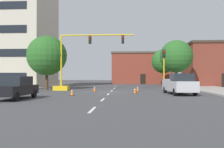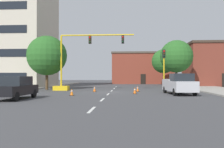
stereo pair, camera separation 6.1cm
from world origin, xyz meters
name	(u,v)px [view 2 (the right image)]	position (x,y,z in m)	size (l,w,h in m)	color
ground_plane	(110,92)	(0.00, 0.00, 0.00)	(160.00, 160.00, 0.00)	#424244
sidewalk_left	(25,88)	(-12.95, 8.00, 0.07)	(6.00, 56.00, 0.14)	#9E998E
sidewalk_right	(208,88)	(12.95, 8.00, 0.07)	(6.00, 56.00, 0.14)	#9E998E
lane_stripe_seg_0	(92,110)	(0.00, -14.00, 0.00)	(0.16, 2.40, 0.01)	silver
lane_stripe_seg_1	(102,100)	(0.00, -8.50, 0.00)	(0.16, 2.40, 0.01)	silver
lane_stripe_seg_2	(108,94)	(0.00, -3.00, 0.00)	(0.16, 2.40, 0.01)	silver
lane_stripe_seg_3	(112,91)	(0.00, 2.50, 0.00)	(0.16, 2.40, 0.01)	silver
lane_stripe_seg_4	(114,88)	(0.00, 8.00, 0.00)	(0.16, 2.40, 0.01)	silver
lane_stripe_seg_5	(116,87)	(0.00, 13.50, 0.00)	(0.16, 2.40, 0.01)	silver
building_tall_left	(2,35)	(-18.58, 12.28, 8.51)	(16.06, 11.48, 17.00)	beige
building_brick_center	(142,68)	(5.28, 31.67, 3.58)	(13.92, 9.61, 7.14)	brown
building_row_right	(216,65)	(17.52, 17.84, 3.78)	(10.46, 8.64, 7.54)	brown
traffic_signal_gantry	(72,72)	(-4.95, 3.01, 2.29)	(9.79, 1.20, 6.83)	yellow
traffic_light_pole_right	(164,61)	(6.07, 1.90, 3.53)	(0.32, 0.47, 4.80)	yellow
tree_right_mid	(176,56)	(9.04, 9.83, 4.63)	(4.77, 4.77, 7.03)	#4C3823
tree_left_near	(47,56)	(-8.44, 4.21, 4.38)	(5.09, 5.09, 6.93)	#4C3823
tree_right_far	(164,61)	(8.81, 20.80, 4.57)	(4.61, 4.61, 6.89)	brown
pickup_truck_silver	(179,84)	(6.81, -2.78, 0.97)	(2.44, 5.55, 1.99)	#BCBCC1
sedan_black_near_left	(15,88)	(-6.62, -8.58, 0.89)	(1.97, 4.55, 1.74)	black
traffic_cone_roadside_a	(72,92)	(-3.12, -4.93, 0.32)	(0.36, 0.36, 0.65)	black
traffic_cone_roadside_b	(135,91)	(2.60, -2.33, 0.32)	(0.36, 0.36, 0.65)	black
traffic_cone_roadside_c	(95,89)	(-1.80, 0.52, 0.32)	(0.36, 0.36, 0.65)	black
traffic_cone_roadside_d	(138,89)	(3.01, 1.00, 0.32)	(0.36, 0.36, 0.65)	black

